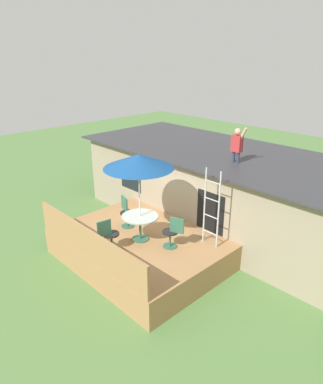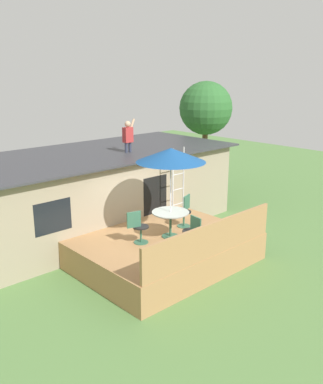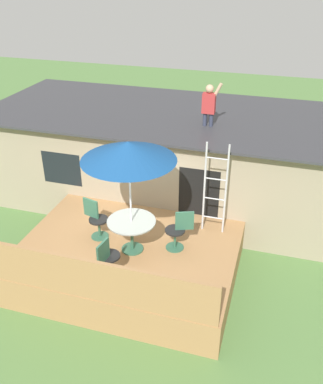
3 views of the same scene
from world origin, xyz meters
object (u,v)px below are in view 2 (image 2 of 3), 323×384
(patio_umbrella, at_px, (171,155))
(person_figure, at_px, (128,134))
(step_ladder, at_px, (178,182))
(backyard_tree, at_px, (206,109))
(patio_chair_right, at_px, (185,211))
(patio_chair_near, at_px, (192,232))
(patio_table, at_px, (170,217))
(patio_chair_left, at_px, (138,227))

(patio_umbrella, distance_m, person_figure, 3.22)
(step_ladder, distance_m, person_figure, 2.36)
(person_figure, bearing_deg, patio_umbrella, -107.68)
(patio_umbrella, height_order, backyard_tree, backyard_tree)
(patio_chair_right, bearing_deg, person_figure, -111.09)
(patio_chair_right, distance_m, patio_chair_near, 1.72)
(patio_table, height_order, step_ladder, step_ladder)
(patio_umbrella, relative_size, patio_chair_right, 2.76)
(backyard_tree, bearing_deg, patio_table, -144.75)
(patio_chair_left, bearing_deg, patio_chair_right, 17.95)
(patio_table, xyz_separation_m, person_figure, (0.98, 3.06, 1.90))
(patio_umbrella, bearing_deg, step_ladder, 38.83)
(patio_umbrella, height_order, step_ladder, patio_umbrella)
(step_ladder, xyz_separation_m, patio_chair_left, (-2.49, -0.98, -0.64))
(step_ladder, distance_m, patio_chair_left, 2.75)
(step_ladder, bearing_deg, patio_chair_left, -158.55)
(step_ladder, relative_size, patio_chair_right, 2.39)
(step_ladder, bearing_deg, backyard_tree, 34.19)
(patio_umbrella, xyz_separation_m, patio_chair_left, (-0.95, 0.26, -1.89))
(patio_table, bearing_deg, patio_chair_near, -98.47)
(patio_chair_near, relative_size, backyard_tree, 0.19)
(patio_table, xyz_separation_m, step_ladder, (1.54, 1.24, 0.51))
(patio_umbrella, bearing_deg, patio_table, 0.00)
(patio_table, height_order, patio_chair_right, patio_chair_right)
(step_ladder, relative_size, backyard_tree, 0.45)
(backyard_tree, bearing_deg, step_ladder, -145.81)
(patio_table, bearing_deg, patio_umbrella, 0.00)
(patio_chair_left, xyz_separation_m, backyard_tree, (7.99, 4.71, 2.40))
(step_ladder, distance_m, patio_chair_right, 1.25)
(patio_chair_near, xyz_separation_m, backyard_tree, (7.18, 5.95, 2.40))
(patio_table, distance_m, person_figure, 3.73)
(patio_chair_left, distance_m, backyard_tree, 9.58)
(patio_chair_right, relative_size, backyard_tree, 0.19)
(person_figure, bearing_deg, patio_chair_left, -124.55)
(patio_chair_left, bearing_deg, patio_table, 0.00)
(person_figure, relative_size, patio_chair_near, 1.21)
(patio_table, xyz_separation_m, patio_chair_left, (-0.95, 0.26, -0.13))
(patio_table, relative_size, patio_chair_right, 1.13)
(patio_chair_left, xyz_separation_m, patio_chair_right, (1.90, 0.09, 0.00))
(patio_chair_right, bearing_deg, backyard_tree, -163.19)
(patio_chair_right, bearing_deg, step_ladder, -144.26)
(step_ladder, bearing_deg, patio_chair_near, -127.21)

